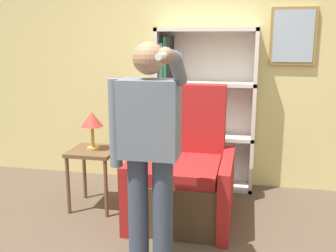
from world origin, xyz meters
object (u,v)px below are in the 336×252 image
bookcase (196,112)px  person_standing (149,145)px  armchair (183,179)px  table_lamp (92,121)px  side_table (94,160)px

bookcase → person_standing: bookcase is taller
armchair → table_lamp: 1.04m
bookcase → person_standing: size_ratio=1.08×
bookcase → table_lamp: size_ratio=4.72×
armchair → table_lamp: armchair is taller
bookcase → side_table: bearing=-137.9°
armchair → bookcase: bearing=90.4°
armchair → person_standing: (-0.10, -0.89, 0.57)m
side_table → table_lamp: bearing=0.0°
person_standing → armchair: bearing=83.7°
armchair → person_standing: bearing=-96.3°
side_table → table_lamp: 0.39m
bookcase → side_table: (-0.90, -0.81, -0.37)m
person_standing → bookcase: bearing=87.0°
bookcase → table_lamp: 1.21m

